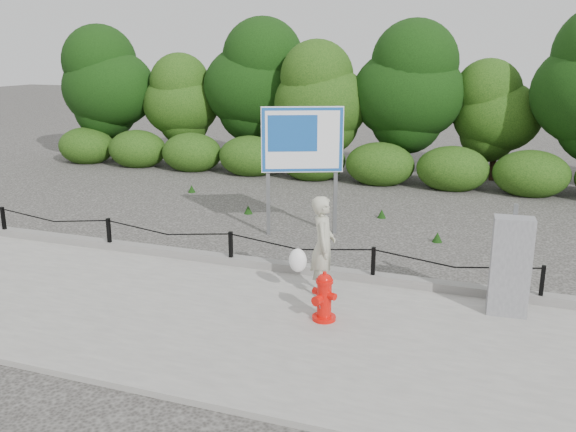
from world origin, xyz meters
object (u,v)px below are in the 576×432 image
(fire_hydrant, at_px, (324,297))
(utility_cabinet, at_px, (510,266))
(pedestrian, at_px, (321,247))
(advertising_sign, at_px, (302,146))

(fire_hydrant, bearing_deg, utility_cabinet, 46.56)
(fire_hydrant, distance_m, utility_cabinet, 2.64)
(pedestrian, relative_size, advertising_sign, 0.59)
(fire_hydrant, xyz_separation_m, advertising_sign, (-1.67, 3.98, 1.43))
(pedestrian, height_order, utility_cabinet, utility_cabinet)
(fire_hydrant, bearing_deg, advertising_sign, 134.56)
(advertising_sign, bearing_deg, utility_cabinet, -58.38)
(advertising_sign, bearing_deg, fire_hydrant, -90.15)
(utility_cabinet, relative_size, advertising_sign, 0.59)
(fire_hydrant, relative_size, pedestrian, 0.46)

